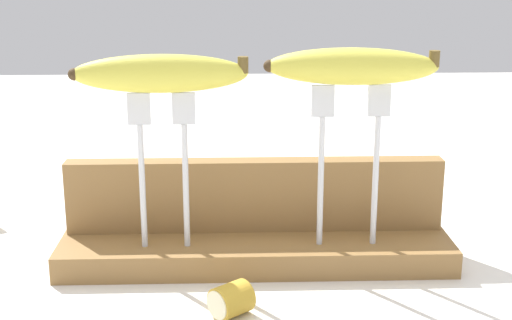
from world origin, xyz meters
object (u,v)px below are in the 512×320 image
Objects in this scene: fork_stand_left at (163,156)px; fork_stand_right at (349,151)px; banana_raised_left at (160,74)px; banana_chunk_far at (231,300)px; banana_raised_right at (352,66)px.

fork_stand_left is 0.96× the size of fork_stand_right.
banana_chunk_far is (0.08, -0.12, -0.22)m from banana_raised_left.
fork_stand_left is at bearing -180.00° from fork_stand_right.
banana_raised_right is (-0.00, 0.00, 0.10)m from fork_stand_right.
banana_raised_left reaches higher than banana_chunk_far.
banana_chunk_far is at bearing -56.76° from fork_stand_left.
fork_stand_right is at bearing -4.08° from banana_raised_right.
banana_raised_left is at bearing -180.00° from banana_raised_right.
fork_stand_left is 0.93× the size of banana_raised_right.
fork_stand_right reaches higher than banana_chunk_far.
banana_raised_left is at bearing -178.67° from fork_stand_left.
fork_stand_right is at bearing 0.00° from fork_stand_left.
banana_raised_left is (-0.21, -0.00, 0.09)m from fork_stand_right.
fork_stand_left is 3.56× the size of banana_chunk_far.
fork_stand_left is 0.19m from banana_chunk_far.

